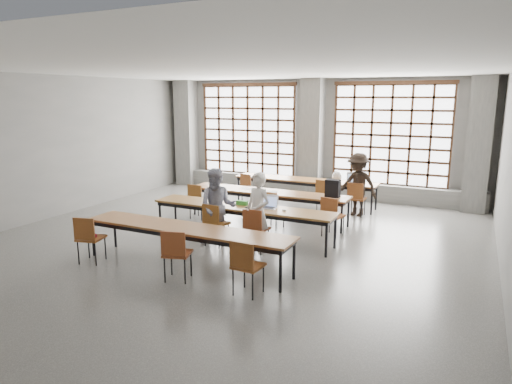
% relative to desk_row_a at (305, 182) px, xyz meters
% --- Properties ---
extents(floor, '(11.00, 11.00, 0.00)m').
position_rel_desk_row_a_xyz_m(floor, '(-0.25, -3.95, -0.66)').
color(floor, '#51504E').
rests_on(floor, ground).
extents(ceiling, '(11.00, 11.00, 0.00)m').
position_rel_desk_row_a_xyz_m(ceiling, '(-0.25, -3.95, 2.84)').
color(ceiling, silver).
rests_on(ceiling, floor).
extents(wall_back, '(10.00, 0.00, 10.00)m').
position_rel_desk_row_a_xyz_m(wall_back, '(-0.25, 1.55, 1.09)').
color(wall_back, '#5C5C5A').
rests_on(wall_back, floor).
extents(wall_left, '(0.00, 11.00, 11.00)m').
position_rel_desk_row_a_xyz_m(wall_left, '(-5.25, -3.95, 1.09)').
color(wall_left, '#5C5C5A').
rests_on(wall_left, floor).
extents(column_left, '(0.60, 0.55, 3.50)m').
position_rel_desk_row_a_xyz_m(column_left, '(-4.75, 1.27, 1.09)').
color(column_left, '#585855').
rests_on(column_left, floor).
extents(column_mid, '(0.60, 0.55, 3.50)m').
position_rel_desk_row_a_xyz_m(column_mid, '(-0.25, 1.27, 1.09)').
color(column_mid, '#585855').
rests_on(column_mid, floor).
extents(column_right, '(0.60, 0.55, 3.50)m').
position_rel_desk_row_a_xyz_m(column_right, '(4.25, 1.27, 1.09)').
color(column_right, '#585855').
rests_on(column_right, floor).
extents(window_left, '(3.32, 0.12, 3.00)m').
position_rel_desk_row_a_xyz_m(window_left, '(-2.50, 1.48, 1.24)').
color(window_left, white).
rests_on(window_left, wall_back).
extents(window_right, '(3.32, 0.12, 3.00)m').
position_rel_desk_row_a_xyz_m(window_right, '(2.00, 1.48, 1.24)').
color(window_right, white).
rests_on(window_right, wall_back).
extents(sill_ledge, '(9.80, 0.35, 0.50)m').
position_rel_desk_row_a_xyz_m(sill_ledge, '(-0.25, 1.35, -0.41)').
color(sill_ledge, '#585855').
rests_on(sill_ledge, floor).
extents(desk_row_a, '(4.00, 0.70, 0.73)m').
position_rel_desk_row_a_xyz_m(desk_row_a, '(0.00, 0.00, 0.00)').
color(desk_row_a, brown).
rests_on(desk_row_a, floor).
extents(desk_row_b, '(4.00, 0.70, 0.73)m').
position_rel_desk_row_a_xyz_m(desk_row_b, '(-0.25, -1.93, 0.00)').
color(desk_row_b, brown).
rests_on(desk_row_b, floor).
extents(desk_row_c, '(4.00, 0.70, 0.73)m').
position_rel_desk_row_a_xyz_m(desk_row_c, '(-0.10, -3.55, 0.00)').
color(desk_row_c, brown).
rests_on(desk_row_c, floor).
extents(desk_row_d, '(4.00, 0.70, 0.73)m').
position_rel_desk_row_a_xyz_m(desk_row_d, '(-0.26, -5.38, 0.00)').
color(desk_row_d, brown).
rests_on(desk_row_d, floor).
extents(chair_back_left, '(0.53, 0.53, 0.88)m').
position_rel_desk_row_a_xyz_m(chair_back_left, '(-1.42, -0.63, -0.13)').
color(chair_back_left, brown).
rests_on(chair_back_left, floor).
extents(chair_back_mid, '(0.52, 0.52, 0.88)m').
position_rel_desk_row_a_xyz_m(chair_back_mid, '(0.78, -0.63, -0.13)').
color(chair_back_mid, brown).
rests_on(chair_back_mid, floor).
extents(chair_back_right, '(0.42, 0.43, 0.88)m').
position_rel_desk_row_a_xyz_m(chair_back_right, '(1.60, -0.63, -0.13)').
color(chair_back_right, maroon).
rests_on(chair_back_right, floor).
extents(chair_mid_left, '(0.44, 0.45, 0.88)m').
position_rel_desk_row_a_xyz_m(chair_mid_left, '(-1.86, -2.55, -0.13)').
color(chair_mid_left, brown).
rests_on(chair_mid_left, floor).
extents(chair_mid_centre, '(0.47, 0.48, 0.88)m').
position_rel_desk_row_a_xyz_m(chair_mid_centre, '(0.14, -2.55, -0.13)').
color(chair_mid_centre, brown).
rests_on(chair_mid_centre, floor).
extents(chair_mid_right, '(0.49, 0.50, 0.88)m').
position_rel_desk_row_a_xyz_m(chair_mid_right, '(1.53, -2.55, -0.13)').
color(chair_mid_right, brown).
rests_on(chair_mid_right, floor).
extents(chair_front_left, '(0.46, 0.46, 0.88)m').
position_rel_desk_row_a_xyz_m(chair_front_left, '(-0.41, -4.18, -0.13)').
color(chair_front_left, brown).
rests_on(chair_front_left, floor).
extents(chair_front_right, '(0.43, 0.43, 0.88)m').
position_rel_desk_row_a_xyz_m(chair_front_right, '(0.50, -4.18, -0.13)').
color(chair_front_right, brown).
rests_on(chair_front_right, floor).
extents(chair_near_left, '(0.51, 0.51, 0.88)m').
position_rel_desk_row_a_xyz_m(chair_near_left, '(-1.94, -6.01, -0.13)').
color(chair_near_left, brown).
rests_on(chair_near_left, floor).
extents(chair_near_mid, '(0.53, 0.53, 0.88)m').
position_rel_desk_row_a_xyz_m(chair_near_mid, '(-0.04, -6.01, -0.13)').
color(chair_near_mid, brown).
rests_on(chair_near_mid, floor).
extents(chair_near_right, '(0.44, 0.45, 0.88)m').
position_rel_desk_row_a_xyz_m(chair_near_right, '(1.23, -6.01, -0.13)').
color(chair_near_right, maroon).
rests_on(chair_near_right, floor).
extents(student_male, '(0.66, 0.53, 1.56)m').
position_rel_desk_row_a_xyz_m(student_male, '(0.50, -4.05, 0.11)').
color(student_male, silver).
rests_on(student_male, floor).
extents(student_female, '(0.93, 0.84, 1.57)m').
position_rel_desk_row_a_xyz_m(student_female, '(-0.40, -4.05, 0.12)').
color(student_female, '#171B45').
rests_on(student_female, floor).
extents(student_back, '(1.14, 0.82, 1.60)m').
position_rel_desk_row_a_xyz_m(student_back, '(1.60, -0.50, 0.13)').
color(student_back, black).
rests_on(student_back, floor).
extents(laptop_front, '(0.37, 0.32, 0.26)m').
position_rel_desk_row_a_xyz_m(laptop_front, '(0.45, -3.44, 0.13)').
color(laptop_front, '#B3B3B8').
rests_on(laptop_front, desk_row_c).
extents(laptop_back, '(0.42, 0.38, 0.26)m').
position_rel_desk_row_a_xyz_m(laptop_back, '(1.34, 0.11, 0.13)').
color(laptop_back, '#B6B6BB').
rests_on(laptop_back, desk_row_a).
extents(mouse, '(0.10, 0.07, 0.04)m').
position_rel_desk_row_a_xyz_m(mouse, '(0.85, -3.57, 0.08)').
color(mouse, white).
rests_on(mouse, desk_row_c).
extents(green_box, '(0.26, 0.11, 0.09)m').
position_rel_desk_row_a_xyz_m(green_box, '(-0.15, -3.47, 0.11)').
color(green_box, '#2F7E29').
rests_on(green_box, desk_row_c).
extents(phone, '(0.13, 0.06, 0.01)m').
position_rel_desk_row_a_xyz_m(phone, '(0.08, -3.65, 0.07)').
color(phone, black).
rests_on(phone, desk_row_c).
extents(paper_sheet_a, '(0.33, 0.26, 0.00)m').
position_rel_desk_row_a_xyz_m(paper_sheet_a, '(-0.85, -1.88, 0.07)').
color(paper_sheet_a, white).
rests_on(paper_sheet_a, desk_row_b).
extents(paper_sheet_b, '(0.36, 0.33, 0.00)m').
position_rel_desk_row_a_xyz_m(paper_sheet_b, '(-0.55, -1.98, 0.07)').
color(paper_sheet_b, white).
rests_on(paper_sheet_b, desk_row_b).
extents(paper_sheet_c, '(0.34, 0.28, 0.00)m').
position_rel_desk_row_a_xyz_m(paper_sheet_c, '(-0.15, -1.93, 0.07)').
color(paper_sheet_c, white).
rests_on(paper_sheet_c, desk_row_b).
extents(backpack, '(0.32, 0.21, 0.40)m').
position_rel_desk_row_a_xyz_m(backpack, '(1.35, -1.88, 0.27)').
color(backpack, black).
rests_on(backpack, desk_row_b).
extents(plastic_bag, '(0.29, 0.25, 0.29)m').
position_rel_desk_row_a_xyz_m(plastic_bag, '(0.90, 0.05, 0.21)').
color(plastic_bag, silver).
rests_on(plastic_bag, desk_row_a).
extents(red_pouch, '(0.21, 0.10, 0.06)m').
position_rel_desk_row_a_xyz_m(red_pouch, '(-1.96, -5.93, -0.16)').
color(red_pouch, maroon).
rests_on(red_pouch, chair_near_left).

